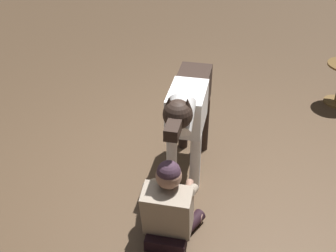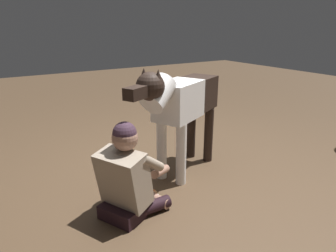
{
  "view_description": "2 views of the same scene",
  "coord_description": "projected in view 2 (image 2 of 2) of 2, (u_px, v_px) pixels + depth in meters",
  "views": [
    {
      "loc": [
        2.81,
        2.02,
        2.87
      ],
      "look_at": [
        0.31,
        0.1,
        0.76
      ],
      "focal_mm": 45.4,
      "sensor_mm": 36.0,
      "label": 1
    },
    {
      "loc": [
        1.68,
        2.55,
        1.55
      ],
      "look_at": [
        0.33,
        0.38,
        0.68
      ],
      "focal_mm": 32.5,
      "sensor_mm": 36.0,
      "label": 2
    }
  ],
  "objects": [
    {
      "name": "person_sitting_on_floor",
      "position": [
        128.0,
        178.0,
        2.51
      ],
      "size": [
        0.72,
        0.63,
        0.83
      ],
      "color": "black",
      "rests_on": "ground"
    },
    {
      "name": "hot_dog_on_plate",
      "position": [
        147.0,
        196.0,
        2.82
      ],
      "size": [
        0.24,
        0.24,
        0.06
      ],
      "color": "silver",
      "rests_on": "ground"
    },
    {
      "name": "ground_plane",
      "position": [
        175.0,
        170.0,
        3.39
      ],
      "size": [
        15.42,
        15.42,
        0.0
      ],
      "primitive_type": "plane",
      "color": "#4A3625"
    },
    {
      "name": "large_dog",
      "position": [
        181.0,
        103.0,
        3.07
      ],
      "size": [
        1.44,
        0.79,
        1.19
      ],
      "color": "white",
      "rests_on": "ground"
    }
  ]
}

